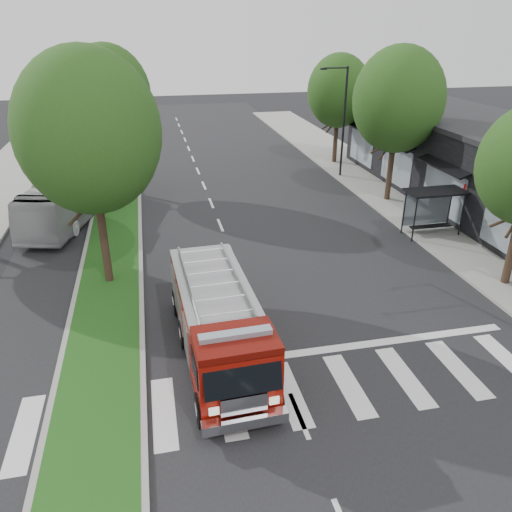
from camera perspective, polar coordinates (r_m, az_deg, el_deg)
The scene contains 12 objects.
ground at distance 18.92m, azimuth 1.39°, elevation -9.67°, with size 140.00×140.00×0.00m, color black.
sidewalk_right at distance 31.75m, azimuth 19.44°, elevation 3.94°, with size 5.00×80.00×0.15m, color gray.
median at distance 34.84m, azimuth -15.47°, elevation 6.32°, with size 3.00×50.00×0.15m.
storefront_row at distance 33.59m, azimuth 26.70°, elevation 8.19°, with size 8.00×30.00×5.00m, color black.
bus_shelter at distance 28.97m, azimuth 19.60°, elevation 6.08°, with size 3.20×1.60×2.61m.
tree_right_mid at distance 33.11m, azimuth 15.95°, elevation 16.78°, with size 5.60×5.60×9.72m.
tree_right_far at distance 42.24m, azimuth 9.44°, elevation 18.11°, with size 5.00×5.00×8.73m.
tree_median_near at distance 21.57m, azimuth -18.57°, elevation 13.24°, with size 5.80×5.80×10.16m.
tree_median_far at distance 35.41m, azimuth -16.60°, elevation 17.20°, with size 5.60×5.60×9.72m.
streetlight_right_far at distance 38.32m, azimuth 9.83°, elevation 15.33°, with size 2.11×0.20×8.00m.
fire_engine at distance 17.48m, azimuth -4.35°, elevation -7.56°, with size 2.83×8.38×2.88m.
city_bus at distance 31.89m, azimuth -20.41°, elevation 6.52°, with size 2.43×10.40×2.90m, color #A9A9AE.
Camera 1 is at (-3.75, -15.07, 10.81)m, focal length 35.00 mm.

